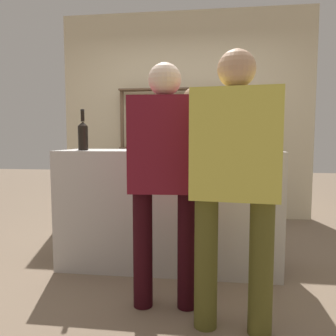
{
  "coord_description": "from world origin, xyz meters",
  "views": [
    {
      "loc": [
        0.35,
        -2.72,
        1.1
      ],
      "look_at": [
        0.0,
        0.0,
        0.85
      ],
      "focal_mm": 35.0,
      "sensor_mm": 36.0,
      "label": 1
    }
  ],
  "objects_px": {
    "cork_jar": "(222,143)",
    "customer_center": "(165,169)",
    "counter_bottle_2": "(151,135)",
    "counter_bottle_4": "(83,135)",
    "counter_bottle_0": "(200,136)",
    "customer_right": "(235,173)",
    "counter_bottle_5": "(226,134)",
    "wine_glass": "(212,135)",
    "counter_bottle_1": "(197,133)",
    "counter_bottle_3": "(140,133)",
    "server_behind_counter": "(193,152)"
  },
  "relations": [
    {
      "from": "customer_center",
      "to": "customer_right",
      "type": "height_order",
      "value": "customer_right"
    },
    {
      "from": "wine_glass",
      "to": "counter_bottle_2",
      "type": "bearing_deg",
      "value": 174.57
    },
    {
      "from": "counter_bottle_1",
      "to": "customer_right",
      "type": "distance_m",
      "value": 0.92
    },
    {
      "from": "counter_bottle_1",
      "to": "counter_bottle_4",
      "type": "xyz_separation_m",
      "value": [
        -0.95,
        -0.04,
        -0.01
      ]
    },
    {
      "from": "counter_bottle_1",
      "to": "counter_bottle_4",
      "type": "relative_size",
      "value": 1.08
    },
    {
      "from": "counter_bottle_5",
      "to": "server_behind_counter",
      "type": "xyz_separation_m",
      "value": [
        -0.32,
        0.67,
        -0.18
      ]
    },
    {
      "from": "wine_glass",
      "to": "customer_center",
      "type": "height_order",
      "value": "customer_center"
    },
    {
      "from": "counter_bottle_5",
      "to": "cork_jar",
      "type": "relative_size",
      "value": 2.61
    },
    {
      "from": "counter_bottle_3",
      "to": "counter_bottle_2",
      "type": "bearing_deg",
      "value": 64.73
    },
    {
      "from": "counter_bottle_0",
      "to": "counter_bottle_5",
      "type": "xyz_separation_m",
      "value": [
        0.23,
        -0.01,
        0.01
      ]
    },
    {
      "from": "counter_bottle_0",
      "to": "customer_center",
      "type": "bearing_deg",
      "value": -102.93
    },
    {
      "from": "cork_jar",
      "to": "counter_bottle_2",
      "type": "bearing_deg",
      "value": 158.58
    },
    {
      "from": "cork_jar",
      "to": "server_behind_counter",
      "type": "relative_size",
      "value": 0.08
    },
    {
      "from": "wine_glass",
      "to": "cork_jar",
      "type": "height_order",
      "value": "wine_glass"
    },
    {
      "from": "counter_bottle_0",
      "to": "counter_bottle_4",
      "type": "xyz_separation_m",
      "value": [
        -0.97,
        -0.24,
        0.01
      ]
    },
    {
      "from": "counter_bottle_0",
      "to": "wine_glass",
      "type": "height_order",
      "value": "counter_bottle_0"
    },
    {
      "from": "counter_bottle_3",
      "to": "customer_right",
      "type": "xyz_separation_m",
      "value": [
        0.72,
        -0.88,
        -0.23
      ]
    },
    {
      "from": "wine_glass",
      "to": "customer_right",
      "type": "bearing_deg",
      "value": -82.9
    },
    {
      "from": "counter_bottle_4",
      "to": "cork_jar",
      "type": "height_order",
      "value": "counter_bottle_4"
    },
    {
      "from": "counter_bottle_3",
      "to": "customer_center",
      "type": "distance_m",
      "value": 0.77
    },
    {
      "from": "counter_bottle_0",
      "to": "cork_jar",
      "type": "height_order",
      "value": "counter_bottle_0"
    },
    {
      "from": "wine_glass",
      "to": "customer_right",
      "type": "relative_size",
      "value": 0.11
    },
    {
      "from": "counter_bottle_3",
      "to": "customer_right",
      "type": "distance_m",
      "value": 1.16
    },
    {
      "from": "counter_bottle_4",
      "to": "counter_bottle_5",
      "type": "xyz_separation_m",
      "value": [
        1.2,
        0.23,
        0.0
      ]
    },
    {
      "from": "counter_bottle_0",
      "to": "customer_right",
      "type": "distance_m",
      "value": 1.1
    },
    {
      "from": "counter_bottle_4",
      "to": "customer_right",
      "type": "bearing_deg",
      "value": -34.45
    },
    {
      "from": "customer_right",
      "to": "counter_bottle_2",
      "type": "bearing_deg",
      "value": 38.94
    },
    {
      "from": "counter_bottle_0",
      "to": "counter_bottle_2",
      "type": "relative_size",
      "value": 0.96
    },
    {
      "from": "cork_jar",
      "to": "customer_right",
      "type": "bearing_deg",
      "value": -86.57
    },
    {
      "from": "counter_bottle_2",
      "to": "wine_glass",
      "type": "distance_m",
      "value": 0.54
    },
    {
      "from": "counter_bottle_4",
      "to": "counter_bottle_5",
      "type": "height_order",
      "value": "counter_bottle_5"
    },
    {
      "from": "counter_bottle_5",
      "to": "cork_jar",
      "type": "height_order",
      "value": "counter_bottle_5"
    },
    {
      "from": "counter_bottle_2",
      "to": "counter_bottle_4",
      "type": "xyz_separation_m",
      "value": [
        -0.54,
        -0.2,
        0.0
      ]
    },
    {
      "from": "counter_bottle_5",
      "to": "wine_glass",
      "type": "xyz_separation_m",
      "value": [
        -0.12,
        -0.09,
        -0.0
      ]
    },
    {
      "from": "counter_bottle_4",
      "to": "cork_jar",
      "type": "bearing_deg",
      "value": -2.0
    },
    {
      "from": "counter_bottle_5",
      "to": "customer_center",
      "type": "height_order",
      "value": "customer_center"
    },
    {
      "from": "wine_glass",
      "to": "server_behind_counter",
      "type": "xyz_separation_m",
      "value": [
        -0.2,
        0.76,
        -0.17
      ]
    },
    {
      "from": "wine_glass",
      "to": "counter_bottle_1",
      "type": "bearing_deg",
      "value": -138.88
    },
    {
      "from": "counter_bottle_3",
      "to": "server_behind_counter",
      "type": "bearing_deg",
      "value": 64.83
    },
    {
      "from": "wine_glass",
      "to": "customer_center",
      "type": "relative_size",
      "value": 0.11
    },
    {
      "from": "counter_bottle_4",
      "to": "counter_bottle_5",
      "type": "distance_m",
      "value": 1.22
    },
    {
      "from": "counter_bottle_1",
      "to": "counter_bottle_2",
      "type": "distance_m",
      "value": 0.44
    },
    {
      "from": "counter_bottle_5",
      "to": "customer_right",
      "type": "relative_size",
      "value": 0.22
    },
    {
      "from": "counter_bottle_2",
      "to": "customer_right",
      "type": "xyz_separation_m",
      "value": [
        0.65,
        -1.02,
        -0.22
      ]
    },
    {
      "from": "counter_bottle_4",
      "to": "server_behind_counter",
      "type": "relative_size",
      "value": 0.21
    },
    {
      "from": "counter_bottle_3",
      "to": "server_behind_counter",
      "type": "height_order",
      "value": "server_behind_counter"
    },
    {
      "from": "cork_jar",
      "to": "customer_center",
      "type": "relative_size",
      "value": 0.08
    },
    {
      "from": "counter_bottle_0",
      "to": "counter_bottle_5",
      "type": "distance_m",
      "value": 0.23
    },
    {
      "from": "counter_bottle_1",
      "to": "wine_glass",
      "type": "height_order",
      "value": "counter_bottle_1"
    },
    {
      "from": "counter_bottle_4",
      "to": "wine_glass",
      "type": "bearing_deg",
      "value": 7.82
    }
  ]
}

